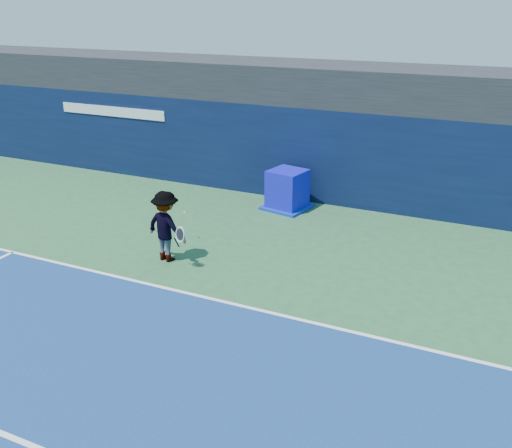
% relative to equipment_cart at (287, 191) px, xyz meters
% --- Properties ---
extents(ground, '(80.00, 80.00, 0.00)m').
position_rel_equipment_cart_xyz_m(ground, '(-0.23, -9.14, -0.56)').
color(ground, '#2A5D35').
rests_on(ground, ground).
extents(baseline, '(24.00, 0.10, 0.01)m').
position_rel_equipment_cart_xyz_m(baseline, '(-0.23, -6.14, -0.56)').
color(baseline, white).
rests_on(baseline, ground).
extents(stadium_band, '(36.00, 3.00, 1.20)m').
position_rel_equipment_cart_xyz_m(stadium_band, '(-0.23, 2.36, 3.04)').
color(stadium_band, black).
rests_on(stadium_band, back_wall_assembly).
extents(back_wall_assembly, '(36.00, 1.03, 3.00)m').
position_rel_equipment_cart_xyz_m(back_wall_assembly, '(-0.23, 1.36, 0.94)').
color(back_wall_assembly, black).
rests_on(back_wall_assembly, ground).
extents(equipment_cart, '(1.52, 1.52, 1.24)m').
position_rel_equipment_cart_xyz_m(equipment_cart, '(0.00, 0.00, 0.00)').
color(equipment_cart, '#0F0DC2').
rests_on(equipment_cart, ground).
extents(tennis_player, '(1.39, 0.87, 1.81)m').
position_rel_equipment_cart_xyz_m(tennis_player, '(-1.32, -4.79, 0.34)').
color(tennis_player, silver).
rests_on(tennis_player, ground).
extents(tennis_ball, '(0.07, 0.07, 0.07)m').
position_rel_equipment_cart_xyz_m(tennis_ball, '(-1.57, -3.52, 0.23)').
color(tennis_ball, '#C4D617').
rests_on(tennis_ball, ground).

